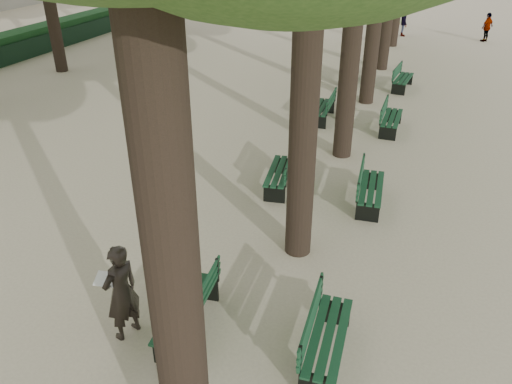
% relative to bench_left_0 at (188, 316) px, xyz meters
% --- Properties ---
extents(ground, '(120.00, 120.00, 0.00)m').
position_rel_bench_left_0_xyz_m(ground, '(-0.37, -0.24, -0.27)').
color(ground, beige).
rests_on(ground, ground).
extents(bench_left_0, '(0.71, 1.84, 0.92)m').
position_rel_bench_left_0_xyz_m(bench_left_0, '(0.00, 0.00, 0.00)').
color(bench_left_0, black).
rests_on(bench_left_0, ground).
extents(bench_left_1, '(0.79, 1.86, 0.92)m').
position_rel_bench_left_0_xyz_m(bench_left_1, '(-0.00, 5.27, 0.00)').
color(bench_left_1, black).
rests_on(bench_left_1, ground).
extents(bench_left_2, '(0.62, 1.81, 0.92)m').
position_rel_bench_left_0_xyz_m(bench_left_2, '(0.00, 10.37, 0.00)').
color(bench_left_2, black).
rests_on(bench_left_2, ground).
extents(bench_left_3, '(0.68, 1.83, 0.92)m').
position_rel_bench_left_0_xyz_m(bench_left_3, '(0.00, 15.22, 0.00)').
color(bench_left_3, black).
rests_on(bench_left_3, ground).
extents(bench_right_0, '(0.63, 1.82, 0.92)m').
position_rel_bench_left_0_xyz_m(bench_right_0, '(2.27, 0.13, 0.00)').
color(bench_right_0, black).
rests_on(bench_right_0, ground).
extents(bench_right_1, '(0.68, 1.83, 0.92)m').
position_rel_bench_left_0_xyz_m(bench_right_1, '(2.27, 5.14, 0.00)').
color(bench_right_1, black).
rests_on(bench_right_1, ground).
extents(bench_right_2, '(0.60, 1.81, 0.92)m').
position_rel_bench_left_0_xyz_m(bench_right_2, '(2.27, 10.10, 0.00)').
color(bench_right_2, black).
rests_on(bench_right_2, ground).
extents(bench_right_3, '(0.77, 1.85, 0.92)m').
position_rel_bench_left_0_xyz_m(bench_right_3, '(2.27, 14.84, 0.00)').
color(bench_right_3, black).
rests_on(bench_right_3, ground).
extents(man_with_map, '(0.71, 0.76, 1.71)m').
position_rel_bench_left_0_xyz_m(man_with_map, '(-0.90, -0.41, 0.58)').
color(man_with_map, black).
rests_on(man_with_map, ground).
extents(pedestrian_b, '(0.51, 1.24, 1.87)m').
position_rel_bench_left_0_xyz_m(pedestrian_b, '(1.51, 25.60, 0.66)').
color(pedestrian_b, '#262628').
rests_on(pedestrian_b, ground).
extents(pedestrian_c, '(0.79, 0.90, 1.53)m').
position_rel_bench_left_0_xyz_m(pedestrian_c, '(5.91, 25.53, 0.49)').
color(pedestrian_c, '#262628').
rests_on(pedestrian_c, ground).
extents(pedestrian_d, '(0.82, 0.65, 1.56)m').
position_rel_bench_left_0_xyz_m(pedestrian_d, '(0.80, 29.39, 0.51)').
color(pedestrian_d, '#262628').
rests_on(pedestrian_d, ground).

